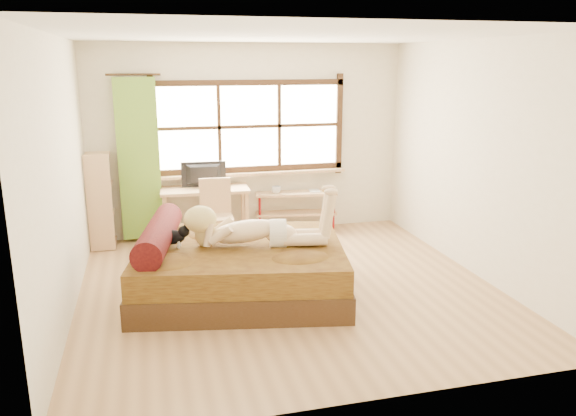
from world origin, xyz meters
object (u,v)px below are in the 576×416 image
object	(u,v)px
desk	(205,195)
pipe_shelf	(297,203)
bookshelf	(101,199)
kitten	(171,235)
chair	(216,210)
woman	(255,215)
bed	(236,267)

from	to	relation	value
desk	pipe_shelf	xyz separation A→B (m)	(1.35, 0.12, -0.22)
bookshelf	desk	bearing A→B (deg)	-5.19
kitten	pipe_shelf	size ratio (longest dim) A/B	0.27
chair	bookshelf	distance (m)	1.57
woman	desk	world-z (taller)	woman
kitten	desk	xyz separation A→B (m)	(0.56, 1.86, -0.03)
bookshelf	woman	bearing A→B (deg)	-51.73
kitten	desk	distance (m)	1.95
woman	kitten	distance (m)	0.90
desk	chair	xyz separation A→B (m)	(0.10, -0.36, -0.13)
pipe_shelf	kitten	bearing A→B (deg)	-125.25
pipe_shelf	bookshelf	world-z (taller)	bookshelf
desk	pipe_shelf	world-z (taller)	desk
desk	bookshelf	size ratio (longest dim) A/B	0.95
woman	desk	distance (m)	2.05
desk	kitten	bearing A→B (deg)	-103.70
bookshelf	chair	bearing A→B (deg)	-18.24
desk	chair	world-z (taller)	chair
bed	desk	world-z (taller)	bed
pipe_shelf	woman	bearing A→B (deg)	-107.31
woman	pipe_shelf	xyz separation A→B (m)	(1.04, 2.13, -0.44)
bed	kitten	bearing A→B (deg)	-176.98
woman	desk	size ratio (longest dim) A/B	1.25
kitten	woman	bearing A→B (deg)	0.92
chair	bookshelf	xyz separation A→B (m)	(-1.49, 0.48, 0.13)
kitten	pipe_shelf	bearing A→B (deg)	56.80
chair	pipe_shelf	world-z (taller)	chair
bed	pipe_shelf	bearing A→B (deg)	69.78
bed	chair	distance (m)	1.61
bed	pipe_shelf	xyz separation A→B (m)	(1.24, 2.07, 0.14)
chair	bed	bearing A→B (deg)	-86.88
desk	bookshelf	bearing A→B (deg)	177.97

